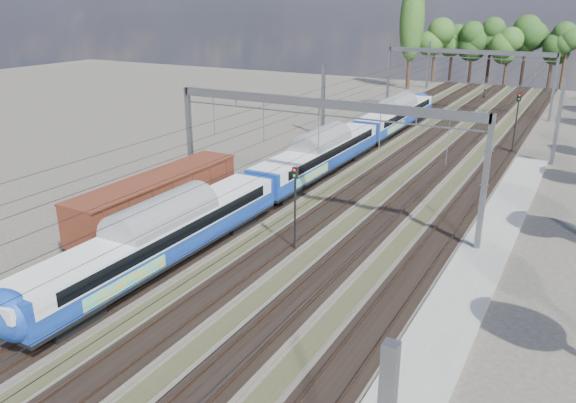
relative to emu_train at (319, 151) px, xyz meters
The scene contains 10 objects.
track_bed 7.58m from the emu_train, 50.98° to the left, with size 21.00×130.00×0.34m.
platform 25.63m from the emu_train, 49.69° to the right, with size 3.00×70.00×0.30m, color gray.
catenary 14.59m from the emu_train, 69.94° to the left, with size 25.65×130.00×9.00m.
tree_belt 55.81m from the emu_train, 78.51° to the left, with size 38.97×98.96×11.96m.
poplar 60.11m from the emu_train, 99.69° to the left, with size 4.40×4.40×19.04m.
emu_train is the anchor object (origin of this frame).
freight_boxcar 16.95m from the emu_train, 105.41° to the right, with size 3.04×14.66×3.78m.
worker 53.69m from the emu_train, 84.91° to the left, with size 0.61×0.40×1.67m, color black.
signal_near 16.09m from the emu_train, 69.47° to the right, with size 0.39×0.35×5.66m.
signal_far 22.76m from the emu_train, 51.15° to the left, with size 0.43×0.39×6.44m.
Camera 1 is at (16.78, -4.96, 15.30)m, focal length 35.00 mm.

